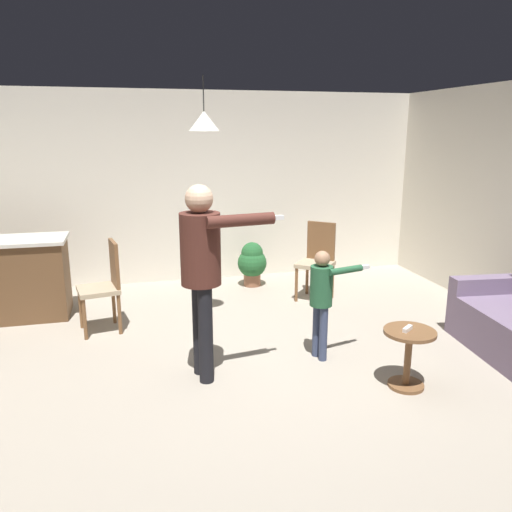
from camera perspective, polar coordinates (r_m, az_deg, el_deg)
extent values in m
plane|color=#9E9384|center=(4.76, 0.58, -12.97)|extent=(7.68, 7.68, 0.00)
cube|color=silver|center=(7.43, -5.70, 7.67)|extent=(6.40, 0.10, 2.70)
cube|color=slate|center=(6.09, 24.58, -4.97)|extent=(0.86, 0.27, 0.63)
cylinder|color=brown|center=(6.35, 26.86, -7.20)|extent=(0.05, 0.05, 0.06)
cylinder|color=brown|center=(6.01, 21.71, -7.82)|extent=(0.05, 0.05, 0.06)
cube|color=brown|center=(6.55, -25.64, -2.51)|extent=(1.20, 0.60, 0.91)
cube|color=beige|center=(6.44, -26.09, 1.55)|extent=(1.26, 0.66, 0.04)
cylinder|color=brown|center=(4.51, 16.92, -8.19)|extent=(0.44, 0.44, 0.03)
cylinder|color=brown|center=(4.61, 16.69, -11.19)|extent=(0.06, 0.06, 0.49)
cylinder|color=brown|center=(4.71, 16.49, -13.72)|extent=(0.31, 0.31, 0.03)
cylinder|color=black|center=(4.62, -6.35, -8.02)|extent=(0.13, 0.13, 0.87)
cylinder|color=black|center=(4.46, -5.68, -8.84)|extent=(0.13, 0.13, 0.87)
cylinder|color=#4C261E|center=(4.31, -6.27, 0.78)|extent=(0.35, 0.35, 0.62)
sphere|color=#D8AD8C|center=(4.23, -6.43, 6.43)|extent=(0.24, 0.24, 0.24)
cylinder|color=#4C261E|center=(4.50, -6.98, 0.93)|extent=(0.10, 0.10, 0.58)
cylinder|color=#4C261E|center=(4.16, -1.73, 4.04)|extent=(0.59, 0.19, 0.10)
cube|color=white|center=(4.28, 2.30, 4.33)|extent=(0.13, 0.05, 0.04)
cylinder|color=#384260|center=(5.02, 6.82, -8.23)|extent=(0.08, 0.08, 0.54)
cylinder|color=#384260|center=(4.93, 7.58, -8.66)|extent=(0.08, 0.08, 0.54)
cylinder|color=#265938|center=(4.82, 7.37, -3.35)|extent=(0.21, 0.21, 0.38)
sphere|color=#9E7556|center=(4.75, 7.46, -0.29)|extent=(0.15, 0.15, 0.15)
cylinder|color=#265938|center=(4.92, 6.52, -3.19)|extent=(0.06, 0.06, 0.36)
cylinder|color=#265938|center=(4.78, 10.05, -1.57)|extent=(0.37, 0.15, 0.06)
cube|color=white|center=(4.91, 11.99, -1.25)|extent=(0.13, 0.07, 0.04)
cylinder|color=brown|center=(6.75, 8.59, -2.83)|extent=(0.04, 0.04, 0.45)
cylinder|color=brown|center=(6.87, 5.77, -2.43)|extent=(0.04, 0.04, 0.45)
cylinder|color=brown|center=(6.42, 7.51, -3.66)|extent=(0.04, 0.04, 0.45)
cylinder|color=brown|center=(6.55, 4.56, -3.23)|extent=(0.04, 0.04, 0.45)
cube|color=tan|center=(6.58, 6.67, -0.94)|extent=(0.59, 0.59, 0.05)
cube|color=brown|center=(6.69, 7.33, 1.71)|extent=(0.31, 0.28, 0.50)
cylinder|color=brown|center=(5.70, -15.10, -6.36)|extent=(0.04, 0.04, 0.45)
cylinder|color=brown|center=(6.04, -15.70, -5.25)|extent=(0.04, 0.04, 0.45)
cylinder|color=brown|center=(5.66, -18.70, -6.77)|extent=(0.04, 0.04, 0.45)
cylinder|color=brown|center=(6.00, -19.10, -5.63)|extent=(0.04, 0.04, 0.45)
cube|color=tan|center=(5.77, -17.33, -3.65)|extent=(0.49, 0.49, 0.05)
cube|color=brown|center=(5.72, -15.65, -0.81)|extent=(0.11, 0.38, 0.50)
cylinder|color=brown|center=(7.23, -0.44, -2.61)|extent=(0.24, 0.24, 0.19)
sphere|color=#235B2D|center=(7.17, -0.44, -0.78)|extent=(0.41, 0.41, 0.41)
sphere|color=#235B2D|center=(7.13, -0.44, 0.33)|extent=(0.31, 0.31, 0.31)
cube|color=white|center=(4.48, 16.68, -7.84)|extent=(0.13, 0.11, 0.04)
cone|color=silver|center=(5.41, -5.87, 14.88)|extent=(0.32, 0.32, 0.20)
cylinder|color=black|center=(5.42, -5.94, 17.73)|extent=(0.01, 0.01, 0.36)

